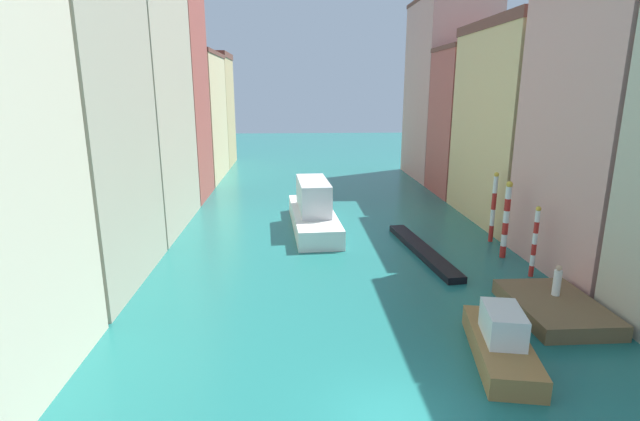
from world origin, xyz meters
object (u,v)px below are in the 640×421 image
(gondola_black, at_px, (422,250))
(waterfront_dock, at_px, (555,308))
(mooring_pole_0, at_px, (535,241))
(vaporetto_white, at_px, (313,210))
(motorboat_0, at_px, (501,342))
(mooring_pole_1, at_px, (506,219))
(mooring_pole_2, at_px, (493,207))
(person_on_dock, at_px, (557,281))

(gondola_black, bearing_deg, waterfront_dock, -66.39)
(mooring_pole_0, relative_size, vaporetto_white, 0.36)
(vaporetto_white, height_order, motorboat_0, vaporetto_white)
(motorboat_0, bearing_deg, mooring_pole_1, 65.62)
(mooring_pole_2, xyz_separation_m, vaporetto_white, (-12.06, 4.02, -1.10))
(person_on_dock, xyz_separation_m, motorboat_0, (-4.41, -4.01, -0.70))
(waterfront_dock, height_order, gondola_black, waterfront_dock)
(mooring_pole_0, xyz_separation_m, motorboat_0, (-5.32, -8.05, -1.35))
(waterfront_dock, height_order, motorboat_0, motorboat_0)
(waterfront_dock, relative_size, mooring_pole_0, 1.31)
(gondola_black, bearing_deg, mooring_pole_2, 21.64)
(mooring_pole_2, relative_size, vaporetto_white, 0.43)
(mooring_pole_0, bearing_deg, waterfront_dock, -104.86)
(mooring_pole_1, distance_m, gondola_black, 5.42)
(person_on_dock, distance_m, vaporetto_white, 17.97)
(mooring_pole_1, bearing_deg, mooring_pole_2, 80.14)
(mooring_pole_1, bearing_deg, vaporetto_white, 148.09)
(waterfront_dock, distance_m, mooring_pole_0, 5.10)
(mooring_pole_2, bearing_deg, waterfront_dock, -97.94)
(mooring_pole_1, distance_m, mooring_pole_2, 3.19)
(mooring_pole_0, distance_m, motorboat_0, 9.74)
(mooring_pole_0, distance_m, mooring_pole_2, 6.28)
(waterfront_dock, distance_m, mooring_pole_2, 11.20)
(vaporetto_white, bearing_deg, mooring_pole_1, -31.91)
(waterfront_dock, bearing_deg, mooring_pole_1, 82.85)
(mooring_pole_2, bearing_deg, mooring_pole_0, -92.64)
(mooring_pole_2, bearing_deg, person_on_dock, -96.63)
(mooring_pole_0, bearing_deg, gondola_black, 140.79)
(mooring_pole_2, distance_m, vaporetto_white, 12.76)
(vaporetto_white, bearing_deg, person_on_dock, -52.82)
(mooring_pole_0, bearing_deg, mooring_pole_2, 87.36)
(mooring_pole_2, xyz_separation_m, motorboat_0, (-5.61, -14.31, -1.76))
(mooring_pole_0, relative_size, mooring_pole_2, 0.84)
(motorboat_0, bearing_deg, waterfront_dock, 39.86)
(person_on_dock, relative_size, motorboat_0, 0.26)
(mooring_pole_2, distance_m, gondola_black, 6.19)
(mooring_pole_2, height_order, gondola_black, mooring_pole_2)
(mooring_pole_2, bearing_deg, mooring_pole_1, -99.86)
(person_on_dock, bearing_deg, mooring_pole_0, 77.32)
(person_on_dock, relative_size, vaporetto_white, 0.13)
(waterfront_dock, distance_m, mooring_pole_1, 8.09)
(motorboat_0, bearing_deg, person_on_dock, 42.31)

